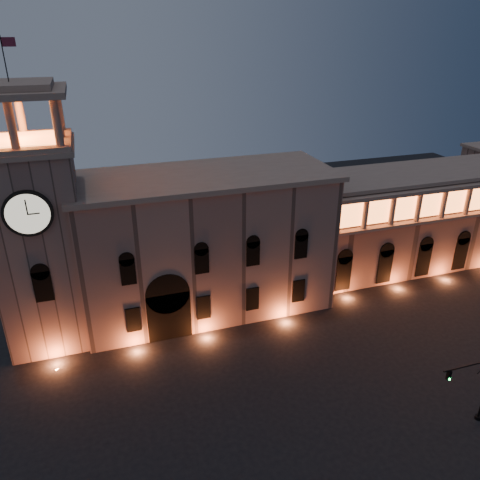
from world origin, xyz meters
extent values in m
plane|color=black|center=(0.00, 0.00, 0.00)|extent=(160.00, 160.00, 0.00)
cube|color=#8A675A|center=(-2.00, 22.00, 8.50)|extent=(30.00, 12.00, 17.00)
cube|color=gray|center=(-2.00, 22.00, 17.30)|extent=(30.80, 12.80, 0.60)
cube|color=black|center=(-8.00, 16.60, 3.00)|extent=(5.00, 1.40, 6.00)
cylinder|color=black|center=(-8.00, 16.60, 6.00)|extent=(5.00, 1.40, 5.00)
cube|color=orange|center=(-8.00, 16.40, 2.80)|extent=(4.20, 0.20, 5.00)
cube|color=#8A675A|center=(-20.50, 21.00, 11.00)|extent=(9.00, 9.00, 22.00)
cube|color=gray|center=(-20.50, 21.00, 22.25)|extent=(9.80, 9.80, 0.50)
cylinder|color=black|center=(-20.50, 16.32, 17.00)|extent=(4.60, 0.35, 4.60)
cylinder|color=beige|center=(-20.50, 16.18, 17.00)|extent=(4.00, 0.12, 4.00)
cube|color=gray|center=(-20.50, 21.00, 22.75)|extent=(9.40, 9.40, 0.50)
cube|color=orange|center=(-20.50, 21.00, 23.05)|extent=(6.80, 6.80, 0.15)
cylinder|color=gray|center=(-20.50, 17.20, 25.10)|extent=(0.76, 0.76, 4.20)
cylinder|color=gray|center=(-16.70, 17.20, 25.10)|extent=(0.76, 0.76, 4.20)
cylinder|color=gray|center=(-20.50, 24.80, 25.10)|extent=(0.76, 0.76, 4.20)
cylinder|color=gray|center=(-16.70, 24.80, 25.10)|extent=(0.76, 0.76, 4.20)
cylinder|color=gray|center=(-16.70, 21.00, 25.10)|extent=(0.76, 0.76, 4.20)
cube|color=gray|center=(-20.50, 21.00, 27.50)|extent=(9.80, 9.80, 0.60)
cube|color=gray|center=(-20.50, 21.00, 28.10)|extent=(7.50, 7.50, 0.60)
cylinder|color=black|center=(-20.50, 21.00, 30.40)|extent=(0.10, 0.10, 4.00)
plane|color=maroon|center=(-19.90, 21.00, 31.80)|extent=(1.20, 0.00, 1.20)
cube|color=#856255|center=(32.00, 24.00, 7.00)|extent=(40.00, 10.00, 14.00)
cube|color=gray|center=(32.00, 24.00, 14.25)|extent=(40.60, 10.60, 0.50)
cube|color=gray|center=(32.00, 18.50, 9.30)|extent=(40.00, 1.20, 0.40)
cube|color=gray|center=(32.00, 18.50, 13.60)|extent=(40.00, 1.40, 0.50)
cube|color=orange|center=(32.00, 19.05, 11.50)|extent=(38.00, 0.15, 3.60)
cylinder|color=gray|center=(14.00, 18.50, 11.50)|extent=(0.70, 0.70, 4.00)
cylinder|color=gray|center=(18.00, 18.50, 11.50)|extent=(0.70, 0.70, 4.00)
cylinder|color=gray|center=(22.00, 18.50, 11.50)|extent=(0.70, 0.70, 4.00)
cylinder|color=gray|center=(26.00, 18.50, 11.50)|extent=(0.70, 0.70, 4.00)
cylinder|color=gray|center=(30.00, 18.50, 11.50)|extent=(0.70, 0.70, 4.00)
cylinder|color=gray|center=(34.00, 18.50, 11.50)|extent=(0.70, 0.70, 4.00)
cylinder|color=black|center=(16.77, -4.97, 0.16)|extent=(0.59, 0.59, 0.32)
cylinder|color=black|center=(14.14, -4.94, 6.83)|extent=(5.26, 0.17, 0.13)
cube|color=black|center=(12.15, -4.93, 6.31)|extent=(0.32, 0.30, 0.89)
cylinder|color=#0CE53F|center=(12.15, -5.10, 6.01)|extent=(0.19, 0.09, 0.19)
camera|label=1|loc=(-14.26, -28.96, 33.06)|focal=35.00mm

